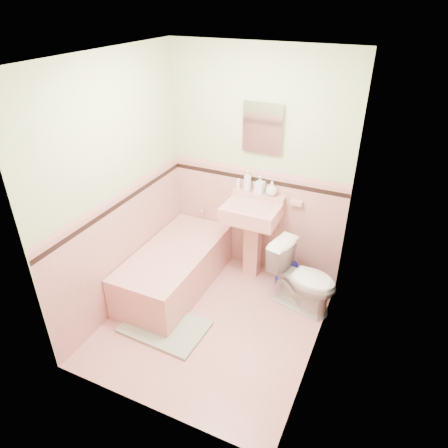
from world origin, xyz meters
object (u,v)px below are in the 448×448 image
at_px(soap_bottle_left, 248,181).
at_px(soap_bottle_mid, 260,185).
at_px(shoe, 165,317).
at_px(medicine_cabinet, 263,128).
at_px(toilet, 303,278).
at_px(sink, 251,242).
at_px(bathtub, 175,270).
at_px(soap_bottle_right, 272,189).
at_px(bucket, 286,275).

relative_size(soap_bottle_left, soap_bottle_mid, 1.19).
bearing_deg(shoe, soap_bottle_mid, 87.23).
xyz_separation_m(medicine_cabinet, soap_bottle_left, (-0.13, -0.03, -0.59)).
distance_m(toilet, shoe, 1.45).
distance_m(sink, soap_bottle_mid, 0.65).
height_order(bathtub, soap_bottle_right, soap_bottle_right).
xyz_separation_m(sink, shoe, (-0.48, -1.08, -0.40)).
relative_size(medicine_cabinet, bucket, 1.73).
distance_m(soap_bottle_mid, shoe, 1.70).
relative_size(sink, medicine_cabinet, 1.98).
height_order(soap_bottle_right, shoe, soap_bottle_right).
bearing_deg(soap_bottle_left, medicine_cabinet, 12.65).
height_order(soap_bottle_left, toilet, soap_bottle_left).
distance_m(soap_bottle_right, bucket, 0.99).
xyz_separation_m(soap_bottle_left, soap_bottle_mid, (0.15, 0.00, -0.02)).
xyz_separation_m(sink, soap_bottle_mid, (0.01, 0.18, 0.63)).
distance_m(sink, bucket, 0.54).
xyz_separation_m(soap_bottle_mid, soap_bottle_right, (0.13, 0.00, -0.02)).
relative_size(soap_bottle_left, shoe, 1.53).
height_order(sink, soap_bottle_mid, soap_bottle_mid).
xyz_separation_m(bathtub, sink, (0.68, 0.53, 0.24)).
bearing_deg(sink, medicine_cabinet, 90.00).
bearing_deg(toilet, shoe, 138.29).
bearing_deg(shoe, bathtub, 128.36).
height_order(sink, soap_bottle_right, soap_bottle_right).
height_order(soap_bottle_left, soap_bottle_right, soap_bottle_left).
xyz_separation_m(sink, soap_bottle_right, (0.14, 0.18, 0.61)).
bearing_deg(soap_bottle_left, shoe, -105.47).
xyz_separation_m(bathtub, medicine_cabinet, (0.68, 0.74, 1.47)).
bearing_deg(medicine_cabinet, bucket, -26.31).
bearing_deg(toilet, soap_bottle_right, 63.58).
relative_size(sink, bucket, 3.43).
relative_size(sink, toilet, 1.30).
relative_size(soap_bottle_right, shoe, 1.03).
distance_m(bathtub, sink, 0.89).
bearing_deg(medicine_cabinet, shoe, -110.51).
xyz_separation_m(soap_bottle_left, shoe, (-0.35, -1.26, -1.04)).
relative_size(bathtub, bucket, 5.56).
bearing_deg(toilet, soap_bottle_mid, 69.66).
xyz_separation_m(soap_bottle_right, bucket, (0.28, -0.18, -0.93)).
xyz_separation_m(toilet, bucket, (-0.25, 0.26, -0.22)).
relative_size(soap_bottle_mid, soap_bottle_right, 1.24).
distance_m(bathtub, toilet, 1.39).
bearing_deg(sink, shoe, -114.07).
relative_size(soap_bottle_left, toilet, 0.34).
xyz_separation_m(soap_bottle_left, toilet, (0.81, -0.44, -0.75)).
relative_size(toilet, bucket, 2.64).
relative_size(soap_bottle_mid, shoe, 1.28).
bearing_deg(soap_bottle_right, bathtub, -139.27).
bearing_deg(shoe, toilet, 53.71).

